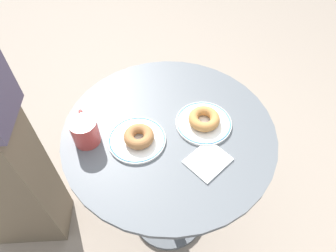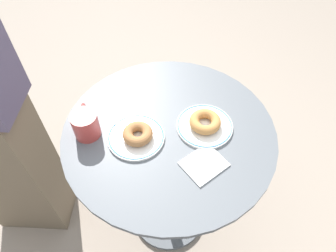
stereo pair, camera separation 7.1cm
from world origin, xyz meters
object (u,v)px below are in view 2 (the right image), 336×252
(cafe_table, at_px, (169,163))
(paper_napkin, at_px, (204,164))
(plate_right, at_px, (205,126))
(donut_cinnamon, at_px, (138,134))
(donut_old_fashioned, at_px, (205,122))
(coffee_mug, at_px, (86,124))
(plate_left, at_px, (136,137))

(cafe_table, distance_m, paper_napkin, 0.29)
(plate_right, distance_m, donut_cinnamon, 0.24)
(donut_old_fashioned, relative_size, paper_napkin, 0.84)
(donut_cinnamon, distance_m, paper_napkin, 0.25)
(coffee_mug, bearing_deg, plate_right, -26.89)
(plate_left, xyz_separation_m, donut_old_fashioned, (0.24, -0.08, 0.02))
(donut_cinnamon, relative_size, paper_napkin, 0.78)
(donut_cinnamon, height_order, coffee_mug, coffee_mug)
(plate_left, distance_m, paper_napkin, 0.26)
(cafe_table, height_order, paper_napkin, paper_napkin)
(plate_left, xyz_separation_m, paper_napkin, (0.14, -0.21, -0.00))
(plate_left, height_order, paper_napkin, plate_left)
(donut_cinnamon, bearing_deg, plate_left, 116.32)
(plate_right, distance_m, coffee_mug, 0.42)
(coffee_mug, bearing_deg, cafe_table, -28.17)
(plate_right, relative_size, donut_cinnamon, 1.95)
(paper_napkin, bearing_deg, coffee_mug, 131.18)
(plate_right, height_order, coffee_mug, coffee_mug)
(paper_napkin, height_order, coffee_mug, coffee_mug)
(plate_left, relative_size, donut_cinnamon, 1.92)
(plate_left, bearing_deg, plate_right, -19.03)
(plate_right, bearing_deg, donut_old_fashioned, -90.00)
(coffee_mug, bearing_deg, donut_old_fashioned, -26.89)
(cafe_table, height_order, plate_right, plate_right)
(plate_left, xyz_separation_m, plate_right, (0.24, -0.08, 0.00))
(plate_left, bearing_deg, donut_old_fashioned, -19.03)
(donut_cinnamon, relative_size, donut_old_fashioned, 0.93)
(plate_right, distance_m, donut_old_fashioned, 0.02)
(plate_right, bearing_deg, donut_cinnamon, 162.50)
(donut_old_fashioned, bearing_deg, plate_right, 90.00)
(plate_left, height_order, plate_right, same)
(plate_left, relative_size, donut_old_fashioned, 1.78)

